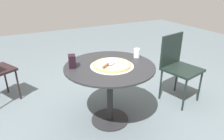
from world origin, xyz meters
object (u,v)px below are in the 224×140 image
at_px(drinking_cup, 137,53).
at_px(patio_chair_far, 178,63).
at_px(patio_table, 110,79).
at_px(napkin_dispenser, 72,61).
at_px(pizza_on_tray, 112,65).
at_px(pizza_server, 108,64).

xyz_separation_m(drinking_cup, patio_chair_far, (-0.63, 0.04, -0.23)).
height_order(patio_table, napkin_dispenser, napkin_dispenser).
bearing_deg(napkin_dispenser, drinking_cup, -80.54).
xyz_separation_m(patio_table, drinking_cup, (-0.40, -0.08, 0.21)).
xyz_separation_m(patio_table, pizza_on_tray, (-0.01, 0.02, 0.17)).
relative_size(pizza_on_tray, patio_chair_far, 0.51).
height_order(drinking_cup, patio_chair_far, patio_chair_far).
bearing_deg(drinking_cup, pizza_on_tray, 15.51).
distance_m(pizza_server, drinking_cup, 0.47).
bearing_deg(napkin_dispenser, patio_chair_far, -80.29).
xyz_separation_m(drinking_cup, napkin_dispenser, (0.76, -0.06, 0.01)).
xyz_separation_m(pizza_on_tray, pizza_server, (0.07, 0.04, 0.04)).
xyz_separation_m(pizza_on_tray, drinking_cup, (-0.38, -0.11, 0.04)).
relative_size(patio_table, patio_chair_far, 1.09).
relative_size(pizza_on_tray, drinking_cup, 4.41).
relative_size(patio_table, pizza_on_tray, 2.11).
bearing_deg(pizza_on_tray, drinking_cup, -164.49).
bearing_deg(drinking_cup, patio_chair_far, 176.14).
height_order(pizza_on_tray, patio_chair_far, patio_chair_far).
bearing_deg(pizza_server, patio_table, -130.67).
xyz_separation_m(pizza_server, drinking_cup, (-0.45, -0.14, 0.00)).
distance_m(pizza_server, napkin_dispenser, 0.37).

